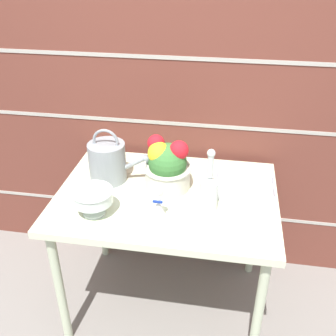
{
  "coord_description": "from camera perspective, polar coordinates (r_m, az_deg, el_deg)",
  "views": [
    {
      "loc": [
        0.27,
        -1.55,
        1.8
      ],
      "look_at": [
        0.0,
        0.04,
        0.86
      ],
      "focal_mm": 42.0,
      "sensor_mm": 36.0,
      "label": 1
    }
  ],
  "objects": [
    {
      "name": "patio_table",
      "position": [
        1.94,
        -0.19,
        -5.6
      ],
      "size": [
        1.05,
        0.76,
        0.74
      ],
      "color": "beige",
      "rests_on": "ground_plane"
    },
    {
      "name": "ground_plane",
      "position": [
        2.39,
        -0.16,
        -18.62
      ],
      "size": [
        12.0,
        12.0,
        0.0
      ],
      "primitive_type": "plane",
      "color": "gray"
    },
    {
      "name": "watering_can",
      "position": [
        1.97,
        -8.7,
        0.97
      ],
      "size": [
        0.33,
        0.18,
        0.28
      ],
      "color": "gray",
      "rests_on": "patio_table"
    },
    {
      "name": "flower_planter",
      "position": [
        1.88,
        -0.15,
        0.34
      ],
      "size": [
        0.23,
        0.23,
        0.26
      ],
      "color": "beige",
      "rests_on": "patio_table"
    },
    {
      "name": "crystal_pedestal_bowl",
      "position": [
        1.75,
        -10.86,
        -4.2
      ],
      "size": [
        0.18,
        0.18,
        0.12
      ],
      "color": "silver",
      "rests_on": "patio_table"
    },
    {
      "name": "brick_wall",
      "position": [
        2.14,
        1.91,
        11.26
      ],
      "size": [
        3.6,
        0.08,
        2.2
      ],
      "color": "brown",
      "rests_on": "ground_plane"
    },
    {
      "name": "figurine_vase",
      "position": [
        1.69,
        -1.45,
        -5.62
      ],
      "size": [
        0.08,
        0.08,
        0.17
      ],
      "color": "white",
      "rests_on": "patio_table"
    },
    {
      "name": "glass_decanter",
      "position": [
        1.74,
        5.96,
        -3.25
      ],
      "size": [
        0.08,
        0.08,
        0.3
      ],
      "color": "silver",
      "rests_on": "patio_table"
    },
    {
      "name": "wire_tray",
      "position": [
        1.94,
        11.0,
        -3.06
      ],
      "size": [
        0.29,
        0.19,
        0.04
      ],
      "color": "#B7B7BC",
      "rests_on": "patio_table"
    }
  ]
}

